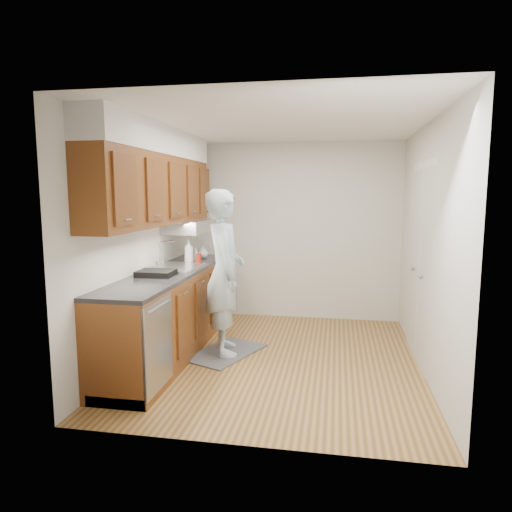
# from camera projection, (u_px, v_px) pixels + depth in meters

# --- Properties ---
(floor) EXTENTS (3.50, 3.50, 0.00)m
(floor) POSITION_uv_depth(u_px,v_px,m) (277.00, 359.00, 4.97)
(floor) COLOR #A4723E
(floor) RESTS_ON ground
(ceiling) EXTENTS (3.50, 3.50, 0.00)m
(ceiling) POSITION_uv_depth(u_px,v_px,m) (278.00, 123.00, 4.63)
(ceiling) COLOR white
(ceiling) RESTS_ON wall_left
(wall_left) EXTENTS (0.02, 3.50, 2.50)m
(wall_left) POSITION_uv_depth(u_px,v_px,m) (143.00, 243.00, 5.06)
(wall_left) COLOR beige
(wall_left) RESTS_ON floor
(wall_right) EXTENTS (0.02, 3.50, 2.50)m
(wall_right) POSITION_uv_depth(u_px,v_px,m) (427.00, 248.00, 4.54)
(wall_right) COLOR beige
(wall_right) RESTS_ON floor
(wall_back) EXTENTS (3.00, 0.02, 2.50)m
(wall_back) POSITION_uv_depth(u_px,v_px,m) (293.00, 232.00, 6.51)
(wall_back) COLOR beige
(wall_back) RESTS_ON floor
(counter) EXTENTS (0.64, 2.80, 1.30)m
(counter) POSITION_uv_depth(u_px,v_px,m) (171.00, 310.00, 5.11)
(counter) COLOR brown
(counter) RESTS_ON floor
(upper_cabinets) EXTENTS (0.47, 2.80, 1.21)m
(upper_cabinets) POSITION_uv_depth(u_px,v_px,m) (158.00, 179.00, 4.98)
(upper_cabinets) COLOR brown
(upper_cabinets) RESTS_ON wall_left
(closet_door) EXTENTS (0.02, 1.22, 2.05)m
(closet_door) POSITION_uv_depth(u_px,v_px,m) (419.00, 266.00, 4.87)
(closet_door) COLOR silver
(closet_door) RESTS_ON wall_right
(floor_mat) EXTENTS (0.87, 1.07, 0.02)m
(floor_mat) POSITION_uv_depth(u_px,v_px,m) (225.00, 352.00, 5.15)
(floor_mat) COLOR slate
(floor_mat) RESTS_ON floor
(person) EXTENTS (0.70, 0.85, 2.06)m
(person) POSITION_uv_depth(u_px,v_px,m) (225.00, 261.00, 5.01)
(person) COLOR #A9C1CE
(person) RESTS_ON floor_mat
(soap_bottle_a) EXTENTS (0.15, 0.15, 0.30)m
(soap_bottle_a) POSITION_uv_depth(u_px,v_px,m) (189.00, 251.00, 5.59)
(soap_bottle_a) COLOR silver
(soap_bottle_a) RESTS_ON counter
(soap_bottle_b) EXTENTS (0.10, 0.10, 0.18)m
(soap_bottle_b) POSITION_uv_depth(u_px,v_px,m) (196.00, 255.00, 5.69)
(soap_bottle_b) COLOR silver
(soap_bottle_b) RESTS_ON counter
(soap_bottle_c) EXTENTS (0.19, 0.19, 0.18)m
(soap_bottle_c) POSITION_uv_depth(u_px,v_px,m) (203.00, 252.00, 6.01)
(soap_bottle_c) COLOR silver
(soap_bottle_c) RESTS_ON counter
(soda_can) EXTENTS (0.09, 0.09, 0.13)m
(soda_can) POSITION_uv_depth(u_px,v_px,m) (198.00, 259.00, 5.54)
(soda_can) COLOR #B2291E
(soda_can) RESTS_ON counter
(steel_can) EXTENTS (0.07, 0.07, 0.10)m
(steel_can) POSITION_uv_depth(u_px,v_px,m) (197.00, 257.00, 5.79)
(steel_can) COLOR #A5A5AA
(steel_can) RESTS_ON counter
(dish_rack) EXTENTS (0.37, 0.32, 0.06)m
(dish_rack) POSITION_uv_depth(u_px,v_px,m) (156.00, 273.00, 4.75)
(dish_rack) COLOR black
(dish_rack) RESTS_ON counter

